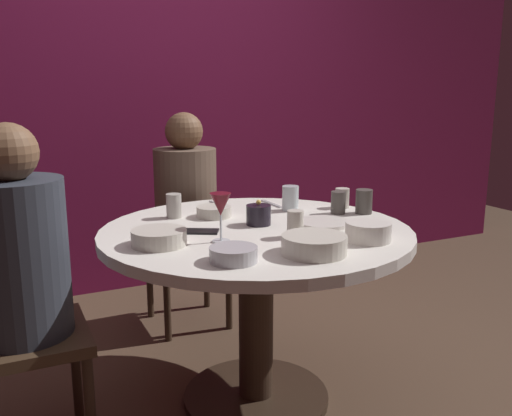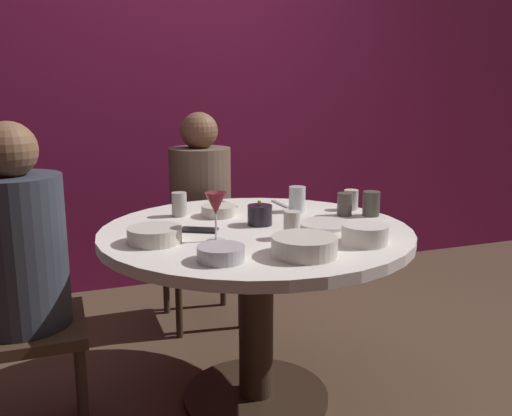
% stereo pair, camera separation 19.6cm
% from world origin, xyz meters
% --- Properties ---
extents(ground_plane, '(8.00, 8.00, 0.00)m').
position_xyz_m(ground_plane, '(0.00, 0.00, 0.00)').
color(ground_plane, '#4C3828').
extents(back_wall, '(6.00, 0.10, 2.60)m').
position_xyz_m(back_wall, '(0.00, 1.60, 1.30)').
color(back_wall, maroon).
rests_on(back_wall, ground).
extents(dining_table, '(1.21, 1.21, 0.74)m').
position_xyz_m(dining_table, '(0.00, 0.00, 0.57)').
color(dining_table, silver).
rests_on(dining_table, ground).
extents(seated_diner_left, '(0.40, 0.40, 1.17)m').
position_xyz_m(seated_diner_left, '(-0.86, 0.00, 0.72)').
color(seated_diner_left, '#3F2D1E').
rests_on(seated_diner_left, ground).
extents(seated_diner_back, '(0.40, 0.40, 1.15)m').
position_xyz_m(seated_diner_back, '(0.00, 0.86, 0.71)').
color(seated_diner_back, '#3F2D1E').
rests_on(seated_diner_back, ground).
extents(candle_holder, '(0.10, 0.10, 0.10)m').
position_xyz_m(candle_holder, '(0.03, 0.04, 0.78)').
color(candle_holder, black).
rests_on(candle_holder, dining_table).
extents(wine_glass, '(0.08, 0.08, 0.18)m').
position_xyz_m(wine_glass, '(-0.20, -0.13, 0.87)').
color(wine_glass, silver).
rests_on(wine_glass, dining_table).
extents(dinner_plate, '(0.22, 0.22, 0.01)m').
position_xyz_m(dinner_plate, '(0.27, -0.06, 0.74)').
color(dinner_plate, silver).
rests_on(dinner_plate, dining_table).
extents(cell_phone, '(0.16, 0.13, 0.01)m').
position_xyz_m(cell_phone, '(-0.22, 0.03, 0.74)').
color(cell_phone, black).
rests_on(cell_phone, dining_table).
extents(bowl_serving_large, '(0.15, 0.15, 0.05)m').
position_xyz_m(bowl_serving_large, '(-0.25, -0.35, 0.76)').
color(bowl_serving_large, '#B7B7BC').
rests_on(bowl_serving_large, dining_table).
extents(bowl_salad_center, '(0.22, 0.22, 0.06)m').
position_xyz_m(bowl_salad_center, '(0.02, -0.39, 0.77)').
color(bowl_salad_center, beige).
rests_on(bowl_salad_center, dining_table).
extents(bowl_small_white, '(0.15, 0.15, 0.05)m').
position_xyz_m(bowl_small_white, '(-0.08, 0.25, 0.76)').
color(bowl_small_white, beige).
rests_on(bowl_small_white, dining_table).
extents(bowl_sauce_side, '(0.19, 0.19, 0.06)m').
position_xyz_m(bowl_sauce_side, '(-0.41, -0.07, 0.77)').
color(bowl_sauce_side, beige).
rests_on(bowl_sauce_side, dining_table).
extents(bowl_rice_portion, '(0.16, 0.16, 0.07)m').
position_xyz_m(bowl_rice_portion, '(0.28, -0.34, 0.77)').
color(bowl_rice_portion, silver).
rests_on(bowl_rice_portion, dining_table).
extents(cup_near_candle, '(0.07, 0.07, 0.11)m').
position_xyz_m(cup_near_candle, '(0.27, 0.22, 0.79)').
color(cup_near_candle, silver).
rests_on(cup_near_candle, dining_table).
extents(cup_by_left_diner, '(0.06, 0.06, 0.09)m').
position_xyz_m(cup_by_left_diner, '(0.52, 0.17, 0.78)').
color(cup_by_left_diner, beige).
rests_on(cup_by_left_diner, dining_table).
extents(cup_by_right_diner, '(0.07, 0.07, 0.10)m').
position_xyz_m(cup_by_right_diner, '(0.53, 0.03, 0.79)').
color(cup_by_right_diner, '#4C4742').
rests_on(cup_by_right_diner, dining_table).
extents(cup_center_front, '(0.06, 0.06, 0.10)m').
position_xyz_m(cup_center_front, '(0.43, 0.07, 0.79)').
color(cup_center_front, '#4C4742').
rests_on(cup_center_front, dining_table).
extents(cup_far_edge, '(0.06, 0.06, 0.10)m').
position_xyz_m(cup_far_edge, '(0.07, -0.18, 0.79)').
color(cup_far_edge, beige).
rests_on(cup_far_edge, dining_table).
extents(cup_beside_wine, '(0.06, 0.06, 0.10)m').
position_xyz_m(cup_beside_wine, '(-0.23, 0.31, 0.79)').
color(cup_beside_wine, '#B2ADA3').
rests_on(cup_beside_wine, dining_table).
extents(fork_near_plate, '(0.04, 0.18, 0.01)m').
position_xyz_m(fork_near_plate, '(0.03, 0.47, 0.74)').
color(fork_near_plate, '#B7B7BC').
rests_on(fork_near_plate, dining_table).
extents(knife_near_plate, '(0.02, 0.18, 0.01)m').
position_xyz_m(knife_near_plate, '(0.26, 0.37, 0.74)').
color(knife_near_plate, '#B7B7BC').
rests_on(knife_near_plate, dining_table).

